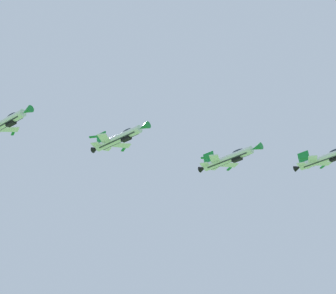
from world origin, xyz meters
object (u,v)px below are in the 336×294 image
object	(u,v)px
fighter_jet_right_outer	(5,123)
fighter_jet_right_wing	(229,158)
fighter_jet_left_outer	(119,138)
fighter_jet_left_wing	(326,158)

from	to	relation	value
fighter_jet_right_outer	fighter_jet_right_wing	bearing A→B (deg)	139.16
fighter_jet_left_outer	fighter_jet_right_outer	world-z (taller)	fighter_jet_right_outer
fighter_jet_left_wing	fighter_jet_left_outer	distance (m)	45.36
fighter_jet_left_wing	fighter_jet_right_outer	bearing A→B (deg)	-41.59
fighter_jet_right_wing	fighter_jet_right_outer	distance (m)	47.51
fighter_jet_left_wing	fighter_jet_left_outer	size ratio (longest dim) A/B	1.00
fighter_jet_right_wing	fighter_jet_left_outer	world-z (taller)	fighter_jet_left_outer
fighter_jet_left_wing	fighter_jet_right_wing	size ratio (longest dim) A/B	1.00
fighter_jet_left_wing	fighter_jet_right_outer	world-z (taller)	fighter_jet_right_outer
fighter_jet_right_wing	fighter_jet_right_outer	bearing A→B (deg)	-40.84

